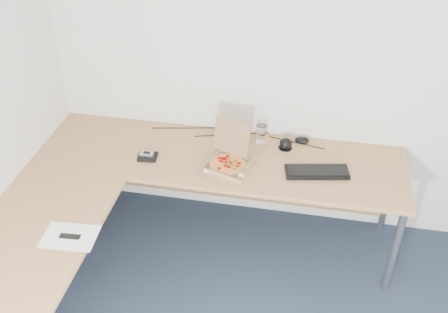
% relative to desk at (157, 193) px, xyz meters
% --- Properties ---
extents(room_shell, '(3.50, 3.50, 2.50)m').
position_rel_desk_xyz_m(room_shell, '(0.82, -0.97, 0.55)').
color(room_shell, silver).
rests_on(room_shell, ground).
extents(desk, '(2.50, 2.20, 0.73)m').
position_rel_desk_xyz_m(desk, '(0.00, 0.00, 0.00)').
color(desk, '#B5824D').
rests_on(desk, ground).
extents(pizza_box, '(0.27, 0.31, 0.27)m').
position_rel_desk_xyz_m(pizza_box, '(0.40, 0.33, 0.06)').
color(pizza_box, '#A58053').
rests_on(pizza_box, desk).
extents(drinking_glass, '(0.07, 0.07, 0.13)m').
position_rel_desk_xyz_m(drinking_glass, '(0.57, 0.66, 0.10)').
color(drinking_glass, silver).
rests_on(drinking_glass, desk).
extents(keyboard, '(0.43, 0.22, 0.03)m').
position_rel_desk_xyz_m(keyboard, '(0.98, 0.36, 0.04)').
color(keyboard, black).
rests_on(keyboard, desk).
extents(mouse, '(0.12, 0.09, 0.04)m').
position_rel_desk_xyz_m(mouse, '(0.86, 0.70, 0.05)').
color(mouse, black).
rests_on(mouse, desk).
extents(wallet, '(0.13, 0.11, 0.02)m').
position_rel_desk_xyz_m(wallet, '(-0.15, 0.31, 0.04)').
color(wallet, black).
rests_on(wallet, desk).
extents(phone, '(0.09, 0.05, 0.02)m').
position_rel_desk_xyz_m(phone, '(-0.16, 0.32, 0.06)').
color(phone, '#B2B5BA').
rests_on(phone, wallet).
extents(paper_sheet, '(0.32, 0.23, 0.00)m').
position_rel_desk_xyz_m(paper_sheet, '(-0.35, -0.49, 0.03)').
color(paper_sheet, white).
rests_on(paper_sheet, desk).
extents(dome_speaker, '(0.10, 0.10, 0.08)m').
position_rel_desk_xyz_m(dome_speaker, '(0.75, 0.61, 0.07)').
color(dome_speaker, black).
rests_on(dome_speaker, desk).
extents(cable_bundle, '(0.61, 0.12, 0.01)m').
position_rel_desk_xyz_m(cable_bundle, '(0.37, 0.71, 0.03)').
color(cable_bundle, black).
rests_on(cable_bundle, desk).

